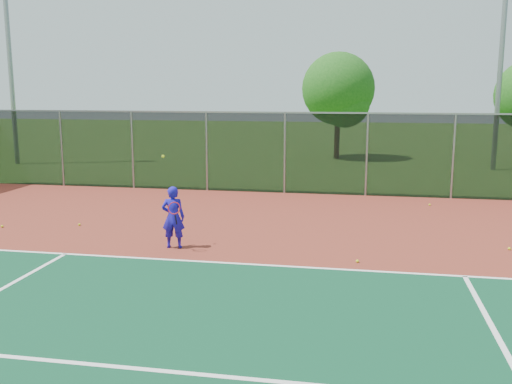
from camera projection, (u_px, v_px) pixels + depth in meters
ground at (368, 329)px, 9.29m from camera, size 120.00×120.00×0.00m
court_apron at (367, 287)px, 11.23m from camera, size 30.00×20.00×0.02m
fence_back at (367, 154)px, 20.63m from camera, size 30.00×0.06×3.03m
tennis_player at (173, 217)px, 13.89m from camera, size 0.61×0.64×2.28m
practice_ball_0 at (79, 225)px, 16.26m from camera, size 0.07×0.07×0.07m
practice_ball_1 at (2, 226)px, 16.05m from camera, size 0.07×0.07×0.07m
practice_ball_2 at (509, 249)px, 13.80m from camera, size 0.07×0.07×0.07m
practice_ball_4 at (357, 261)px, 12.80m from camera, size 0.07×0.07×0.07m
practice_ball_5 at (430, 205)px, 19.05m from camera, size 0.07×0.07×0.07m
floodlight_nw at (7, 27)px, 28.72m from camera, size 0.90×0.40×12.34m
floodlight_n at (504, 22)px, 26.45m from camera, size 0.90×0.40×12.34m
tree_back_left at (340, 92)px, 31.52m from camera, size 4.02×4.02×5.91m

